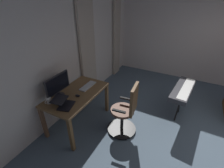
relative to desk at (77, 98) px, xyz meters
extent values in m
cube|color=silver|center=(-0.53, -0.51, 0.74)|extent=(5.39, 0.10, 2.74)
cube|color=#C0B09D|center=(-2.53, -0.40, 0.52)|extent=(0.36, 0.06, 2.31)
cube|color=#C0B09D|center=(-1.00, -0.40, 0.52)|extent=(0.54, 0.06, 2.31)
cube|color=brown|center=(0.00, 0.00, 0.08)|extent=(1.29, 0.71, 0.04)
cube|color=brown|center=(-0.60, 0.32, -0.29)|extent=(0.06, 0.06, 0.69)
cube|color=brown|center=(0.60, 0.32, -0.29)|extent=(0.06, 0.06, 0.69)
cube|color=brown|center=(-0.60, -0.32, -0.29)|extent=(0.06, 0.06, 0.69)
cube|color=brown|center=(0.60, -0.32, -0.29)|extent=(0.06, 0.06, 0.69)
cylinder|color=black|center=(-0.21, 0.87, -0.59)|extent=(0.56, 0.56, 0.02)
sphere|color=black|center=(-0.46, 0.85, -0.61)|extent=(0.05, 0.05, 0.05)
sphere|color=black|center=(-0.26, 0.62, -0.61)|extent=(0.05, 0.05, 0.05)
sphere|color=black|center=(0.02, 0.74, -0.61)|extent=(0.05, 0.05, 0.05)
sphere|color=black|center=(-0.02, 1.04, -0.61)|extent=(0.05, 0.05, 0.05)
sphere|color=black|center=(-0.31, 1.11, -0.61)|extent=(0.05, 0.05, 0.05)
cylinder|color=black|center=(-0.21, 0.87, -0.38)|extent=(0.06, 0.06, 0.43)
cylinder|color=brown|center=(-0.21, 0.87, -0.14)|extent=(0.48, 0.48, 0.05)
cube|color=brown|center=(-0.23, 1.07, 0.16)|extent=(0.38, 0.09, 0.54)
cube|color=black|center=(-0.01, 0.89, 0.00)|extent=(0.06, 0.24, 0.03)
cube|color=black|center=(-0.41, 0.85, 0.00)|extent=(0.06, 0.24, 0.03)
cylinder|color=#232328|center=(0.19, -0.24, 0.10)|extent=(0.18, 0.18, 0.01)
cylinder|color=#232328|center=(0.19, -0.24, 0.14)|extent=(0.04, 0.04, 0.06)
cube|color=#232328|center=(0.19, -0.24, 0.34)|extent=(0.55, 0.03, 0.34)
cube|color=black|center=(0.19, -0.22, 0.34)|extent=(0.51, 0.01, 0.30)
cube|color=#B7BCC1|center=(-0.31, 0.05, 0.11)|extent=(0.41, 0.14, 0.02)
cube|color=black|center=(0.39, 0.10, 0.11)|extent=(0.34, 0.29, 0.02)
cube|color=black|center=(0.42, 0.00, 0.22)|extent=(0.33, 0.28, 0.04)
ellipsoid|color=black|center=(0.07, 0.09, 0.12)|extent=(0.06, 0.10, 0.04)
cylinder|color=white|center=(0.46, -0.22, 0.15)|extent=(0.08, 0.08, 0.10)
torus|color=white|center=(0.51, -0.22, 0.16)|extent=(0.07, 0.01, 0.07)
cylinder|color=black|center=(-1.14, 1.78, -0.31)|extent=(0.37, 0.07, 0.66)
cylinder|color=black|center=(-1.14, 1.78, -0.31)|extent=(0.37, 0.07, 0.66)
cube|color=#333338|center=(-1.14, 1.78, 0.06)|extent=(1.04, 0.42, 0.09)
cube|color=white|center=(-1.14, 1.84, 0.11)|extent=(0.94, 0.27, 0.01)
camera|label=1|loc=(1.96, 1.79, 1.78)|focal=25.93mm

